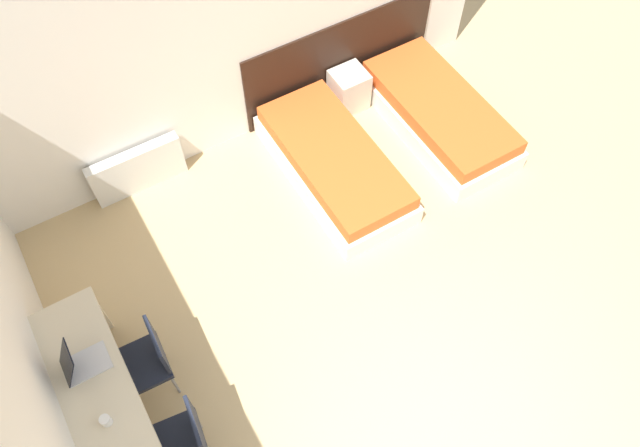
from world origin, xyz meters
TOP-DOWN VIEW (x-y plane):
  - ground_plane at (0.00, 0.00)m, footprint 20.00×20.00m
  - wall_back at (0.00, 4.00)m, footprint 6.16×0.05m
  - wall_left at (-2.60, 1.99)m, footprint 0.05×4.97m
  - headboard_panel at (1.32, 3.96)m, footprint 2.38×0.03m
  - bed_near_window at (0.63, 2.94)m, footprint 0.91×1.97m
  - bed_near_door at (2.00, 2.94)m, footprint 0.91×1.97m
  - nightstand at (1.32, 3.75)m, footprint 0.39×0.36m
  - radiator at (-1.20, 3.88)m, footprint 0.99×0.12m
  - desk at (-2.31, 1.44)m, footprint 0.54×2.17m
  - chair_near_laptop at (-1.91, 1.81)m, footprint 0.46×0.46m
  - chair_near_notebook at (-1.91, 1.06)m, footprint 0.49×0.49m
  - laptop at (-2.33, 1.88)m, footprint 0.35×0.25m
  - mug at (-2.32, 1.38)m, footprint 0.08×0.08m

SIDE VIEW (x-z plane):
  - ground_plane at x=0.00m, z-range 0.00..0.00m
  - bed_near_window at x=0.63m, z-range -0.01..0.42m
  - bed_near_door at x=2.00m, z-range -0.01..0.42m
  - nightstand at x=1.32m, z-range 0.00..0.49m
  - radiator at x=-1.20m, z-range 0.00..0.54m
  - chair_near_laptop at x=-1.91m, z-range 0.06..0.92m
  - chair_near_notebook at x=-1.91m, z-range 0.06..0.92m
  - headboard_panel at x=1.32m, z-range 0.00..1.04m
  - desk at x=-2.31m, z-range 0.22..0.98m
  - mug at x=-2.32m, z-range 0.76..0.85m
  - laptop at x=-2.33m, z-range 0.66..1.00m
  - wall_back at x=0.00m, z-range 0.00..2.70m
  - wall_left at x=-2.60m, z-range 0.00..2.70m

